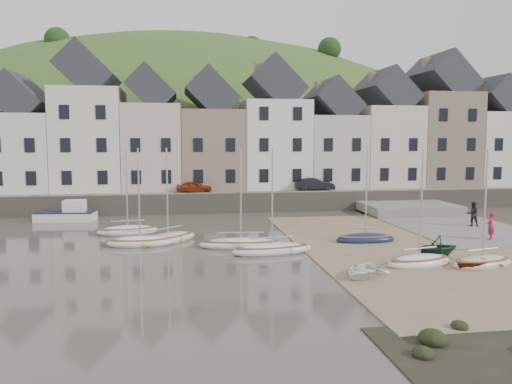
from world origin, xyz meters
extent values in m
plane|color=#4E473D|center=(0.00, 0.00, 0.00)|extent=(160.00, 160.00, 0.00)
cube|color=#335321|center=(0.00, 32.00, 0.75)|extent=(90.00, 30.00, 1.50)
cube|color=slate|center=(0.00, 20.50, 1.55)|extent=(70.00, 7.00, 0.10)
cube|color=slate|center=(0.00, 17.00, 0.90)|extent=(70.00, 1.20, 1.80)
cube|color=#7C644B|center=(11.00, 0.00, 0.03)|extent=(18.00, 26.00, 0.06)
cube|color=slate|center=(15.00, 8.00, 0.06)|extent=(8.00, 18.00, 0.12)
ellipsoid|color=#335321|center=(-5.00, 60.00, -18.00)|extent=(134.40, 84.00, 84.00)
cylinder|color=#382619|center=(-22.00, 48.00, 18.00)|extent=(0.50, 0.50, 3.00)
sphere|color=#213D19|center=(-22.00, 48.00, 20.50)|extent=(3.60, 3.60, 3.60)
cylinder|color=#382619|center=(-8.00, 52.00, 18.00)|extent=(0.50, 0.50, 3.00)
sphere|color=#213D19|center=(-8.00, 52.00, 20.50)|extent=(3.60, 3.60, 3.60)
cylinder|color=#382619|center=(6.00, 50.00, 18.00)|extent=(0.50, 0.50, 3.00)
sphere|color=#213D19|center=(6.00, 50.00, 20.50)|extent=(3.60, 3.60, 3.60)
cylinder|color=#382619|center=(18.00, 49.00, 18.00)|extent=(0.50, 0.50, 3.00)
sphere|color=#213D19|center=(18.00, 49.00, 20.50)|extent=(3.60, 3.60, 3.60)
cube|color=silver|center=(-20.05, 24.00, 5.25)|extent=(5.80, 8.00, 7.50)
cube|color=gray|center=(-21.50, 24.00, 11.92)|extent=(0.60, 0.90, 1.40)
cube|color=beige|center=(-13.90, 24.00, 6.50)|extent=(6.40, 8.00, 10.00)
cube|color=gray|center=(-15.50, 24.00, 14.73)|extent=(0.60, 0.90, 1.40)
cube|color=#C9ACA6|center=(-7.85, 24.00, 5.75)|extent=(5.60, 8.00, 8.50)
cube|color=gray|center=(-9.25, 24.00, 12.82)|extent=(0.60, 0.90, 1.40)
cube|color=#866B5C|center=(-1.90, 24.00, 5.50)|extent=(6.20, 8.00, 8.00)
cube|color=gray|center=(-3.45, 24.00, 12.62)|extent=(0.60, 0.90, 1.40)
cube|color=silver|center=(4.55, 24.00, 6.00)|extent=(6.60, 8.00, 9.00)
cube|color=gray|center=(2.90, 24.00, 13.83)|extent=(0.60, 0.90, 1.40)
cube|color=beige|center=(10.80, 24.00, 5.25)|extent=(5.80, 8.00, 7.50)
cube|color=gray|center=(9.35, 24.00, 11.92)|extent=(0.60, 0.90, 1.40)
cube|color=beige|center=(16.75, 24.00, 5.75)|extent=(6.00, 8.00, 8.50)
cube|color=gray|center=(15.25, 24.00, 13.02)|extent=(0.60, 0.90, 1.40)
cube|color=#7D6A5A|center=(23.00, 24.00, 6.50)|extent=(6.40, 8.00, 10.00)
cube|color=gray|center=(21.40, 24.00, 14.73)|extent=(0.60, 0.90, 1.40)
cube|color=silver|center=(29.15, 24.00, 5.50)|extent=(5.80, 8.00, 8.00)
cube|color=gray|center=(27.70, 24.00, 12.42)|extent=(0.60, 0.90, 1.40)
ellipsoid|color=silver|center=(-8.89, 7.57, 0.20)|extent=(4.41, 2.08, 0.84)
ellipsoid|color=brown|center=(-8.89, 7.57, 0.42)|extent=(4.05, 1.90, 0.20)
cylinder|color=#B2B5B7|center=(-8.89, 7.57, 3.30)|extent=(0.10, 0.10, 5.60)
cylinder|color=#B2B5B7|center=(-8.89, 7.57, 0.95)|extent=(2.32, 0.41, 0.08)
ellipsoid|color=silver|center=(-7.73, 3.44, 0.20)|extent=(4.12, 1.65, 0.84)
ellipsoid|color=brown|center=(-7.73, 3.44, 0.42)|extent=(3.79, 1.50, 0.20)
cylinder|color=#B2B5B7|center=(-7.73, 3.44, 3.30)|extent=(0.10, 0.10, 5.60)
cylinder|color=#B2B5B7|center=(-7.73, 3.44, 0.95)|extent=(2.24, 0.16, 0.08)
ellipsoid|color=beige|center=(-6.02, 4.24, 0.20)|extent=(4.37, 4.18, 0.84)
ellipsoid|color=brown|center=(-6.02, 4.24, 0.42)|extent=(4.01, 3.83, 0.20)
cylinder|color=#B2B5B7|center=(-6.02, 4.24, 3.30)|extent=(0.10, 0.10, 5.60)
cylinder|color=#B2B5B7|center=(-6.02, 4.24, 0.95)|extent=(1.90, 1.75, 0.08)
ellipsoid|color=silver|center=(0.06, 0.09, 0.20)|extent=(5.05, 2.17, 0.84)
ellipsoid|color=brown|center=(0.06, 0.09, 0.42)|extent=(4.64, 1.98, 0.20)
cylinder|color=#B2B5B7|center=(0.06, 0.09, 3.30)|extent=(0.10, 0.10, 5.60)
cylinder|color=#B2B5B7|center=(0.06, 0.09, 0.95)|extent=(2.67, 0.46, 0.08)
ellipsoid|color=silver|center=(-1.56, 1.91, 0.20)|extent=(5.30, 2.08, 0.84)
ellipsoid|color=brown|center=(-1.56, 1.91, 0.42)|extent=(4.87, 1.89, 0.20)
cylinder|color=#B2B5B7|center=(-1.56, 1.91, 3.30)|extent=(0.10, 0.10, 5.60)
cylinder|color=#B2B5B7|center=(-1.56, 1.91, 0.95)|extent=(2.83, 0.40, 0.08)
ellipsoid|color=#14223E|center=(6.60, 2.31, 0.20)|extent=(3.92, 1.51, 0.84)
ellipsoid|color=brown|center=(6.60, 2.31, 0.42)|extent=(3.61, 1.37, 0.20)
cylinder|color=#B2B5B7|center=(6.60, 2.31, 3.30)|extent=(0.10, 0.10, 5.60)
cylinder|color=#B2B5B7|center=(6.60, 2.31, 0.95)|extent=(2.16, 0.08, 0.08)
ellipsoid|color=silver|center=(7.20, -3.96, 0.20)|extent=(4.08, 2.30, 0.84)
ellipsoid|color=brown|center=(7.20, -3.96, 0.42)|extent=(3.75, 2.10, 0.20)
cylinder|color=#B2B5B7|center=(7.20, -3.96, 3.30)|extent=(0.10, 0.10, 5.60)
cylinder|color=#B2B5B7|center=(7.20, -3.96, 0.95)|extent=(2.08, 0.54, 0.08)
ellipsoid|color=beige|center=(10.34, -4.68, 0.20)|extent=(3.87, 2.23, 0.84)
ellipsoid|color=brown|center=(10.34, -4.68, 0.42)|extent=(3.56, 2.03, 0.20)
cylinder|color=#B2B5B7|center=(10.34, -4.68, 3.30)|extent=(0.10, 0.10, 5.60)
cylinder|color=#B2B5B7|center=(10.34, -4.68, 0.95)|extent=(1.97, 0.50, 0.08)
cube|color=silver|center=(-14.47, 14.20, 0.35)|extent=(4.88, 2.15, 0.70)
cube|color=#14223E|center=(-14.47, 14.20, 0.72)|extent=(4.79, 2.19, 0.08)
cube|color=silver|center=(-13.76, 14.27, 1.20)|extent=(1.77, 1.36, 1.00)
imported|color=white|center=(3.50, -5.61, 0.35)|extent=(3.38, 3.35, 0.57)
imported|color=#173426|center=(8.83, -2.68, 0.71)|extent=(2.62, 2.31, 1.30)
imported|color=maroon|center=(9.82, -4.78, 0.36)|extent=(3.46, 3.02, 0.60)
imported|color=maroon|center=(14.79, 1.44, 1.04)|extent=(0.79, 0.79, 1.84)
imported|color=black|center=(16.55, 6.33, 1.04)|extent=(1.06, 0.92, 1.85)
imported|color=maroon|center=(-3.85, 19.50, 2.16)|extent=(3.45, 1.87, 1.12)
imported|color=black|center=(7.86, 19.50, 2.24)|extent=(3.97, 1.62, 1.28)
ellipsoid|color=black|center=(2.06, -14.52, 0.13)|extent=(0.66, 0.72, 0.43)
ellipsoid|color=black|center=(2.86, -13.60, 0.18)|extent=(0.92, 1.01, 0.60)
ellipsoid|color=black|center=(4.43, -12.55, 0.12)|extent=(0.60, 0.66, 0.39)
ellipsoid|color=black|center=(3.19, -13.22, 0.11)|extent=(0.53, 0.59, 0.35)
camera|label=1|loc=(-5.21, -28.43, 6.66)|focal=35.49mm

